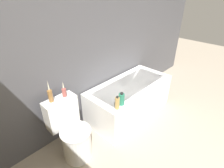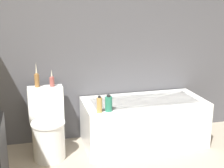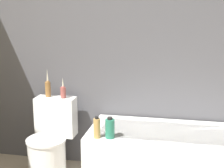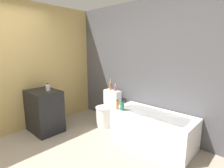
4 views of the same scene
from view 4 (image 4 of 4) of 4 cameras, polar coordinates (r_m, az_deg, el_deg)
wall_back_tiled at (r=3.80m, az=5.75°, el=5.78°), size 6.40×0.06×2.60m
wall_left_painted at (r=4.00m, az=-25.98°, el=4.97°), size 0.06×6.40×2.60m
bathtub at (r=3.31m, az=13.00°, el=-13.74°), size 1.45×0.68×0.55m
toilet at (r=3.93m, az=-1.65°, el=-8.52°), size 0.40×0.54×0.75m
vanity_counter at (r=3.86m, az=-21.20°, el=-8.19°), size 0.70×0.52×0.85m
soap_bottle_glass at (r=3.69m, az=-20.18°, el=-1.00°), size 0.08×0.08×0.15m
vase_gold at (r=3.98m, az=-0.54°, el=-0.52°), size 0.05×0.05×0.28m
vase_silver at (r=3.86m, az=1.05°, el=-1.29°), size 0.05×0.05×0.20m
shampoo_bottle_tall at (r=3.29m, az=1.70°, el=-6.82°), size 0.06×0.06×0.19m
shampoo_bottle_short at (r=3.24m, az=3.36°, el=-7.16°), size 0.08×0.08×0.18m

